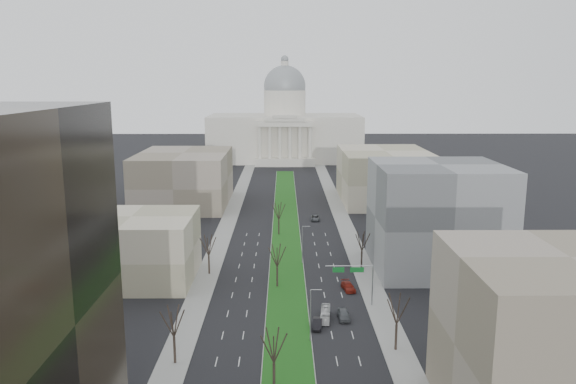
{
  "coord_description": "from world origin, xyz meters",
  "views": [
    {
      "loc": [
        -0.63,
        -30.67,
        42.36
      ],
      "look_at": [
        0.45,
        106.47,
        14.92
      ],
      "focal_mm": 35.0,
      "sensor_mm": 36.0,
      "label": 1
    }
  ],
  "objects_px": {
    "car_grey_near": "(344,314)",
    "car_grey_far": "(315,218)",
    "car_black": "(317,323)",
    "box_van": "(325,314)",
    "car_red": "(348,287)"
  },
  "relations": [
    {
      "from": "car_black",
      "to": "car_red",
      "type": "relative_size",
      "value": 0.87
    },
    {
      "from": "car_black",
      "to": "car_red",
      "type": "distance_m",
      "value": 19.17
    },
    {
      "from": "car_black",
      "to": "box_van",
      "type": "bearing_deg",
      "value": 71.38
    },
    {
      "from": "car_grey_near",
      "to": "box_van",
      "type": "xyz_separation_m",
      "value": [
        -3.3,
        -0.04,
        0.09
      ]
    },
    {
      "from": "car_grey_near",
      "to": "car_grey_far",
      "type": "xyz_separation_m",
      "value": [
        -1.1,
        72.52,
        -0.1
      ]
    },
    {
      "from": "car_black",
      "to": "car_red",
      "type": "bearing_deg",
      "value": 74.0
    },
    {
      "from": "car_grey_far",
      "to": "box_van",
      "type": "distance_m",
      "value": 72.6
    },
    {
      "from": "car_grey_near",
      "to": "car_grey_far",
      "type": "distance_m",
      "value": 72.53
    },
    {
      "from": "car_grey_far",
      "to": "box_van",
      "type": "bearing_deg",
      "value": -89.89
    },
    {
      "from": "car_black",
      "to": "box_van",
      "type": "relative_size",
      "value": 0.68
    },
    {
      "from": "car_black",
      "to": "car_red",
      "type": "xyz_separation_m",
      "value": [
        7.4,
        17.68,
        0.01
      ]
    },
    {
      "from": "car_black",
      "to": "box_van",
      "type": "height_order",
      "value": "box_van"
    },
    {
      "from": "car_black",
      "to": "box_van",
      "type": "distance_m",
      "value": 3.88
    },
    {
      "from": "car_grey_near",
      "to": "car_red",
      "type": "distance_m",
      "value": 14.35
    },
    {
      "from": "car_grey_near",
      "to": "car_black",
      "type": "height_order",
      "value": "car_grey_near"
    }
  ]
}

